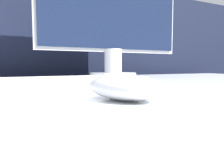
% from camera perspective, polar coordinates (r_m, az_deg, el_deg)
% --- Properties ---
extents(partition_panel, '(5.00, 0.03, 1.26)m').
position_cam_1_polar(partition_panel, '(1.14, -21.50, -5.19)').
color(partition_panel, black).
rests_on(partition_panel, ground_plane).
extents(computer_mouse_near, '(0.11, 0.14, 0.04)m').
position_cam_1_polar(computer_mouse_near, '(0.30, 3.04, -0.85)').
color(computer_mouse_near, white).
rests_on(computer_mouse_near, desk).
extents(keyboard, '(0.42, 0.16, 0.02)m').
position_cam_1_polar(keyboard, '(0.45, -15.55, 0.10)').
color(keyboard, white).
rests_on(keyboard, desk).
extents(monitor, '(0.60, 0.18, 0.51)m').
position_cam_1_polar(monitor, '(0.90, 0.23, 19.50)').
color(monitor, silver).
rests_on(monitor, desk).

